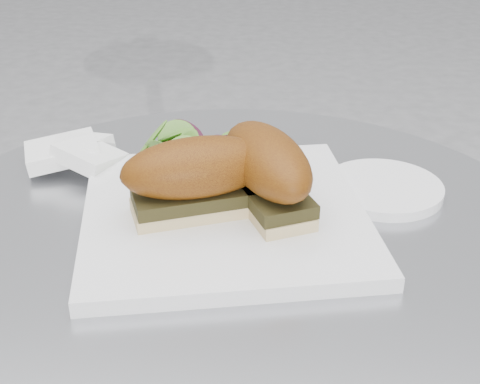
# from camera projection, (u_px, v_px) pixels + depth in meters

# --- Properties ---
(plate) EXTENTS (0.34, 0.34, 0.02)m
(plate) POSITION_uv_depth(u_px,v_px,m) (224.00, 214.00, 0.69)
(plate) COLOR white
(plate) RESTS_ON table
(sandwich_left) EXTENTS (0.17, 0.12, 0.08)m
(sandwich_left) POSITION_uv_depth(u_px,v_px,m) (198.00, 175.00, 0.66)
(sandwich_left) COLOR tan
(sandwich_left) RESTS_ON plate
(sandwich_right) EXTENTS (0.13, 0.17, 0.08)m
(sandwich_right) POSITION_uv_depth(u_px,v_px,m) (267.00, 168.00, 0.68)
(sandwich_right) COLOR tan
(sandwich_right) RESTS_ON plate
(salad) EXTENTS (0.12, 0.12, 0.05)m
(salad) POSITION_uv_depth(u_px,v_px,m) (191.00, 150.00, 0.76)
(salad) COLOR #5D9C33
(salad) RESTS_ON plate
(napkin) EXTENTS (0.12, 0.12, 0.02)m
(napkin) POSITION_uv_depth(u_px,v_px,m) (76.00, 161.00, 0.80)
(napkin) COLOR white
(napkin) RESTS_ON table
(saucer) EXTENTS (0.13, 0.13, 0.01)m
(saucer) POSITION_uv_depth(u_px,v_px,m) (383.00, 188.00, 0.75)
(saucer) COLOR white
(saucer) RESTS_ON table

